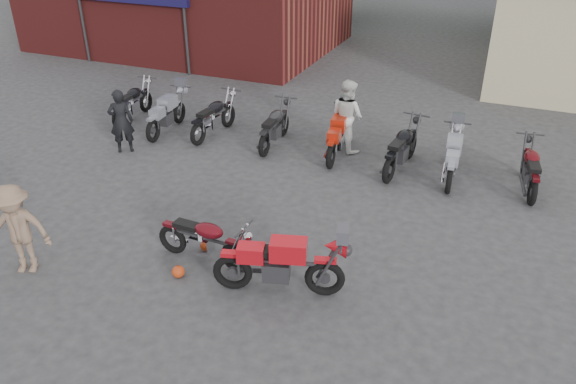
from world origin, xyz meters
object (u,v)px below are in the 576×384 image
at_px(row_bike_1, 166,112).
at_px(row_bike_5, 402,146).
at_px(row_bike_2, 214,115).
at_px(row_bike_4, 338,133).
at_px(person_tan, 18,230).
at_px(row_bike_6, 453,155).
at_px(row_bike_7, 531,167).
at_px(row_bike_0, 133,101).
at_px(helmet, 178,272).
at_px(vintage_motorcycle, 204,237).
at_px(person_dark, 121,121).
at_px(row_bike_3, 275,124).
at_px(sportbike, 281,262).
at_px(person_light, 347,116).

height_order(row_bike_1, row_bike_5, row_bike_5).
xyz_separation_m(row_bike_2, row_bike_4, (3.56, 0.05, 0.01)).
xyz_separation_m(person_tan, row_bike_4, (3.58, 6.87, -0.25)).
distance_m(row_bike_2, row_bike_5, 5.23).
xyz_separation_m(row_bike_6, row_bike_7, (1.70, 0.11, -0.03)).
distance_m(person_tan, row_bike_0, 7.50).
bearing_deg(row_bike_1, row_bike_4, -90.53).
bearing_deg(helmet, row_bike_6, 56.45).
height_order(vintage_motorcycle, row_bike_2, row_bike_2).
relative_size(row_bike_1, row_bike_5, 0.95).
distance_m(person_dark, row_bike_6, 8.24).
distance_m(row_bike_3, row_bike_6, 4.62).
height_order(row_bike_0, row_bike_7, row_bike_0).
relative_size(row_bike_1, row_bike_3, 1.00).
xyz_separation_m(row_bike_1, row_bike_3, (3.16, 0.31, -0.00)).
xyz_separation_m(row_bike_4, row_bike_5, (1.67, -0.19, 0.01)).
relative_size(sportbike, row_bike_7, 1.11).
xyz_separation_m(person_dark, row_bike_7, (9.76, 1.84, -0.27)).
bearing_deg(row_bike_4, sportbike, -177.63).
distance_m(sportbike, person_dark, 7.13).
bearing_deg(person_dark, vintage_motorcycle, 105.30).
height_order(person_dark, row_bike_5, person_dark).
xyz_separation_m(person_tan, row_bike_0, (-2.78, 6.96, -0.28)).
relative_size(vintage_motorcycle, row_bike_1, 0.92).
xyz_separation_m(person_tan, row_bike_2, (0.03, 6.82, -0.26)).
distance_m(sportbike, row_bike_5, 5.53).
xyz_separation_m(helmet, row_bike_0, (-5.40, 6.07, 0.47)).
bearing_deg(sportbike, row_bike_6, 53.38).
bearing_deg(row_bike_6, person_light, 71.94).
bearing_deg(sportbike, person_light, 80.82).
bearing_deg(row_bike_2, row_bike_4, -84.84).
distance_m(person_light, person_tan, 8.18).
height_order(row_bike_2, row_bike_3, row_bike_2).
distance_m(row_bike_6, row_bike_7, 1.71).
distance_m(person_tan, row_bike_3, 7.09).
distance_m(vintage_motorcycle, row_bike_7, 7.52).
bearing_deg(row_bike_0, row_bike_2, -97.24).
bearing_deg(row_bike_7, row_bike_4, 80.73).
relative_size(sportbike, row_bike_4, 1.03).
xyz_separation_m(vintage_motorcycle, row_bike_1, (-4.16, 5.07, 0.05)).
bearing_deg(row_bike_7, row_bike_5, 83.90).
relative_size(sportbike, helmet, 9.13).
height_order(vintage_motorcycle, row_bike_3, row_bike_3).
bearing_deg(helmet, sportbike, 9.87).
distance_m(person_dark, person_light, 5.78).
xyz_separation_m(helmet, row_bike_1, (-3.94, 5.64, 0.48)).
relative_size(vintage_motorcycle, row_bike_6, 0.91).
height_order(person_light, row_bike_4, person_light).
height_order(row_bike_0, row_bike_1, row_bike_1).
xyz_separation_m(vintage_motorcycle, helmet, (-0.23, -0.57, -0.43)).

